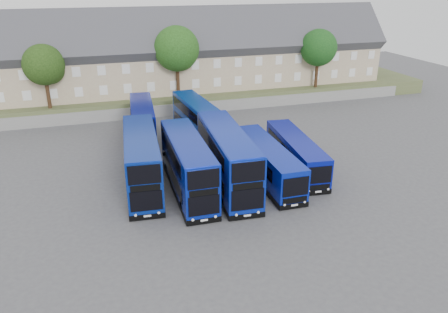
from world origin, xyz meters
TOP-DOWN VIEW (x-y plane):
  - ground at (0.00, 0.00)m, footprint 120.00×120.00m
  - retaining_wall at (0.00, 24.00)m, footprint 70.00×0.40m
  - earth_bank at (0.00, 34.00)m, footprint 80.00×20.00m
  - terrace_row at (3.00, 30.00)m, footprint 60.00×10.40m
  - dd_front_left at (-5.62, 4.24)m, footprint 3.69×11.98m
  - dd_front_mid at (-2.09, 2.30)m, footprint 2.95×11.63m
  - dd_front_right at (1.39, 2.38)m, footprint 3.59×12.50m
  - dd_rear_left at (-4.03, 15.69)m, footprint 3.33×10.57m
  - dd_rear_right at (1.74, 14.30)m, footprint 3.35×11.00m
  - coach_east_a at (5.17, 2.46)m, footprint 2.68×11.76m
  - coach_east_b at (8.53, 3.72)m, footprint 3.54×11.48m
  - tree_west at (-13.85, 25.10)m, footprint 4.80×4.80m
  - tree_mid at (2.15, 25.60)m, footprint 5.76×5.76m
  - tree_east at (22.15, 25.10)m, footprint 5.12×5.12m
  - tree_far at (28.15, 32.10)m, footprint 5.44×5.44m

SIDE VIEW (x-z plane):
  - ground at x=0.00m, z-range 0.00..0.00m
  - retaining_wall at x=0.00m, z-range 0.00..1.50m
  - earth_bank at x=0.00m, z-range 0.00..2.00m
  - coach_east_b at x=8.53m, z-range -0.03..3.06m
  - coach_east_a at x=5.17m, z-range -0.03..3.17m
  - dd_rear_left at x=-4.03m, z-range -0.04..4.09m
  - dd_rear_right at x=1.74m, z-range -0.04..4.27m
  - dd_front_mid at x=-2.09m, z-range -0.04..4.56m
  - dd_front_left at x=-5.62m, z-range -0.04..4.65m
  - dd_front_right at x=1.39m, z-range -0.04..4.87m
  - terrace_row at x=3.00m, z-range 1.00..12.20m
  - tree_west at x=-13.85m, z-range 3.23..10.88m
  - tree_east at x=22.15m, z-range 3.31..11.47m
  - tree_far at x=28.15m, z-range 3.39..12.06m
  - tree_mid at x=2.15m, z-range 3.48..12.66m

